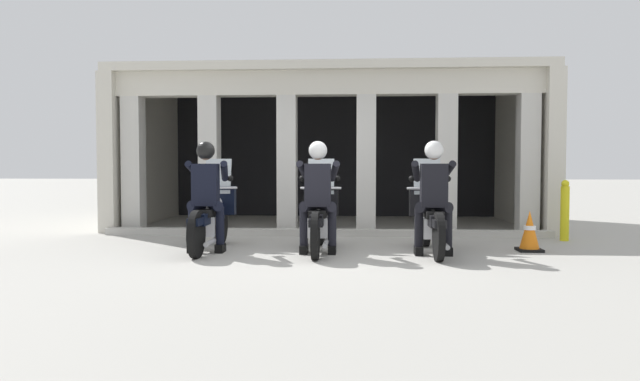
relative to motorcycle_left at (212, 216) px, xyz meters
The scene contains 11 objects.
ground_plane 3.22m from the motorcycle_left, 59.76° to the left, with size 80.00×80.00×0.00m, color #A8A59E.
station_building 4.72m from the motorcycle_left, 69.25° to the left, with size 8.36×4.18×3.12m.
kerb_strip 2.38m from the motorcycle_left, 47.06° to the left, with size 7.86×0.24×0.12m, color #B7B5AD.
motorcycle_left is the anchor object (origin of this frame).
police_officer_left 0.52m from the motorcycle_left, 90.26° to the right, with size 0.63×0.61×1.58m.
motorcycle_center 1.60m from the motorcycle_left, ahead, with size 0.62×2.04×1.35m.
police_officer_center 1.69m from the motorcycle_left, 11.39° to the right, with size 0.63×0.61×1.58m.
motorcycle_right 3.21m from the motorcycle_left, ahead, with size 0.62×2.04×1.35m.
police_officer_right 3.25m from the motorcycle_left, ahead, with size 0.63×0.61×1.58m.
traffic_cone_flank 4.66m from the motorcycle_left, ahead, with size 0.34×0.34×0.59m.
bollard_kerbside 5.73m from the motorcycle_left, 13.24° to the left, with size 0.14×0.14×1.01m.
Camera 1 is at (0.53, -8.14, 1.25)m, focal length 32.38 mm.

